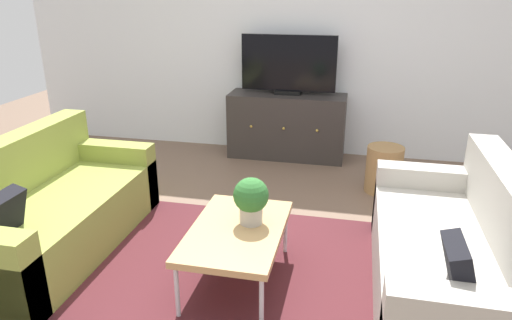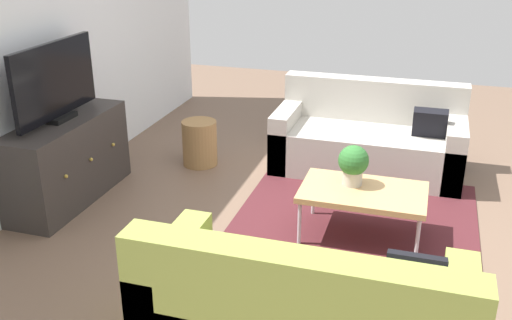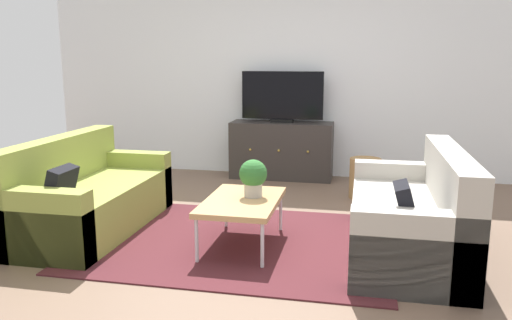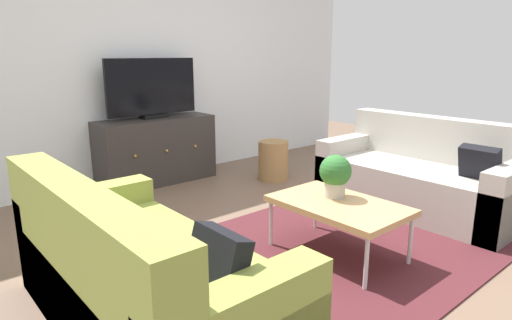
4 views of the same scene
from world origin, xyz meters
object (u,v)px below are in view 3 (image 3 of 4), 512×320
at_px(couch_right_side, 416,219).
at_px(wicker_basket, 365,178).
at_px(tv_console, 282,150).
at_px(potted_plant, 253,176).
at_px(flat_screen_tv, 282,97).
at_px(coffee_table, 242,203).
at_px(couch_left_side, 84,199).

xyz_separation_m(couch_right_side, wicker_basket, (-0.39, 1.60, -0.06)).
xyz_separation_m(couch_right_side, tv_console, (-1.45, 2.37, 0.08)).
distance_m(couch_right_side, potted_plant, 1.34).
bearing_deg(flat_screen_tv, coffee_table, -88.42).
bearing_deg(tv_console, couch_right_side, -58.63).
height_order(coffee_table, wicker_basket, wicker_basket).
bearing_deg(coffee_table, tv_console, 91.59).
bearing_deg(wicker_basket, couch_right_side, -76.18).
height_order(coffee_table, flat_screen_tv, flat_screen_tv).
bearing_deg(couch_right_side, wicker_basket, 103.82).
xyz_separation_m(coffee_table, potted_plant, (0.07, 0.10, 0.20)).
distance_m(potted_plant, flat_screen_tv, 2.46).
relative_size(couch_right_side, potted_plant, 5.63).
distance_m(flat_screen_tv, wicker_basket, 1.55).
relative_size(couch_left_side, wicker_basket, 3.93).
bearing_deg(wicker_basket, potted_plant, -119.38).
bearing_deg(couch_left_side, potted_plant, -0.76).
bearing_deg(flat_screen_tv, tv_console, -90.00).
bearing_deg(coffee_table, flat_screen_tv, 91.58).
distance_m(couch_left_side, couch_right_side, 2.87).
distance_m(couch_left_side, coffee_table, 1.50).
bearing_deg(potted_plant, tv_console, 93.37).
bearing_deg(couch_right_side, couch_left_side, 180.00).
bearing_deg(wicker_basket, tv_console, 143.70).
bearing_deg(coffee_table, potted_plant, 53.49).
distance_m(potted_plant, tv_console, 2.41).
height_order(tv_console, wicker_basket, tv_console).
relative_size(couch_left_side, tv_console, 1.35).
xyz_separation_m(couch_left_side, tv_console, (1.42, 2.37, 0.08)).
relative_size(coffee_table, tv_console, 0.72).
xyz_separation_m(tv_console, wicker_basket, (1.05, -0.77, -0.14)).
bearing_deg(potted_plant, coffee_table, -126.51).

